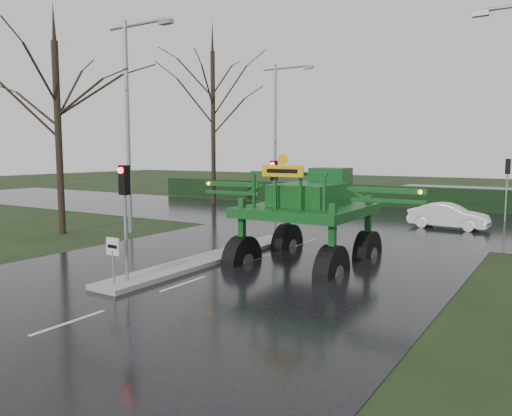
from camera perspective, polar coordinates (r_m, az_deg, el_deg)
The scene contains 15 objects.
ground at distance 15.07m, azimuth -8.24°, elevation -8.64°, with size 140.00×140.00×0.00m, color black.
road_main at distance 23.40m, azimuth 7.89°, elevation -3.22°, with size 14.00×80.00×0.02m, color black.
road_cross at distance 28.91m, azimuth 12.82°, elevation -1.48°, with size 80.00×12.00×0.02m, color black.
median_island at distance 18.11m, azimuth -5.20°, elevation -5.76°, with size 1.20×10.00×0.16m, color gray.
hedge_row at distance 36.43m, azimuth 17.06°, elevation 1.18°, with size 44.00×0.90×1.50m, color black.
keep_left_sign at distance 14.68m, azimuth -16.02°, elevation -4.99°, with size 0.50×0.07×1.35m.
traffic_signal_near at distance 14.79m, azimuth -14.79°, elevation 1.14°, with size 0.26×0.33×3.52m.
traffic_signal_mid at distance 21.48m, azimuth 2.05°, elevation 2.93°, with size 0.26×0.33×3.52m.
traffic_signal_far at distance 31.21m, azimuth 26.80°, elevation 3.33°, with size 0.26×0.33×3.52m.
street_light_left_near at distance 24.65m, azimuth -14.01°, elevation 11.10°, with size 3.85×0.30×10.00m.
street_light_left_far at distance 35.78m, azimuth 2.64°, elevation 9.76°, with size 3.85×0.30×10.00m.
tree_left_near at distance 25.49m, azimuth -21.76°, elevation 10.35°, with size 6.30×6.30×10.85m.
tree_left_far at distance 36.57m, azimuth -4.94°, elevation 11.49°, with size 7.70×7.70×13.26m.
crop_sprayer at distance 17.65m, azimuth -1.23°, elevation 1.10°, with size 8.56×5.38×4.78m.
white_sedan at distance 27.29m, azimuth 21.08°, elevation -2.23°, with size 1.35×3.87×1.28m, color white.
Camera 1 is at (9.50, -11.03, 3.90)m, focal length 35.00 mm.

